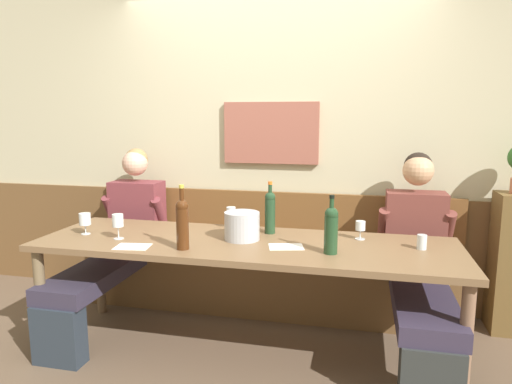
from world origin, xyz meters
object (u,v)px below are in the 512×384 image
(ice_bucket, at_px, (242,226))
(wine_bottle_green_tall, at_px, (182,222))
(water_tumbler_left, at_px, (422,242))
(wine_glass_near_bucket, at_px, (85,220))
(person_left_seat, at_px, (118,237))
(wine_glass_mid_left, at_px, (360,227))
(dining_table, at_px, (245,252))
(wall_bench, at_px, (267,276))
(wine_glass_mid_right, at_px, (231,213))
(wine_bottle_amber_mid, at_px, (270,211))
(wine_glass_center_rear, at_px, (118,221))
(wine_bottle_clear_water, at_px, (331,229))
(person_center_left_seat, at_px, (419,255))

(ice_bucket, relative_size, wine_bottle_green_tall, 0.58)
(ice_bucket, relative_size, water_tumbler_left, 2.57)
(ice_bucket, height_order, wine_glass_near_bucket, ice_bucket)
(person_left_seat, xyz_separation_m, wine_glass_mid_left, (1.83, -0.12, 0.21))
(dining_table, bearing_deg, wine_bottle_green_tall, -142.01)
(wall_bench, xyz_separation_m, wine_glass_mid_right, (-0.19, -0.38, 0.59))
(dining_table, distance_m, wine_bottle_amber_mid, 0.35)
(wall_bench, height_order, ice_bucket, same)
(wine_glass_mid_left, bearing_deg, wine_bottle_amber_mid, 177.97)
(dining_table, bearing_deg, wine_glass_center_rear, -171.11)
(wine_glass_center_rear, bearing_deg, wine_bottle_clear_water, -0.41)
(wine_bottle_amber_mid, bearing_deg, person_left_seat, 175.23)
(dining_table, relative_size, wine_glass_center_rear, 16.32)
(wall_bench, distance_m, dining_table, 0.81)
(wall_bench, distance_m, wine_glass_mid_right, 0.72)
(wall_bench, bearing_deg, wine_bottle_amber_mid, -75.79)
(ice_bucket, relative_size, wine_glass_center_rear, 1.39)
(dining_table, xyz_separation_m, wine_glass_mid_right, (-0.19, 0.32, 0.19))
(person_left_seat, bearing_deg, wine_glass_mid_left, -3.87)
(person_left_seat, distance_m, person_center_left_seat, 2.22)
(dining_table, xyz_separation_m, wine_bottle_clear_water, (0.55, -0.14, 0.22))
(wine_glass_center_rear, distance_m, water_tumbler_left, 1.92)
(person_center_left_seat, height_order, wine_bottle_green_tall, person_center_left_seat)
(person_center_left_seat, distance_m, wine_bottle_green_tall, 1.58)
(wine_glass_mid_left, bearing_deg, wine_glass_center_rear, -167.22)
(wine_glass_center_rear, bearing_deg, wine_glass_near_bucket, 168.03)
(wine_bottle_amber_mid, height_order, wine_glass_center_rear, wine_bottle_amber_mid)
(wall_bench, height_order, dining_table, wall_bench)
(wine_bottle_green_tall, xyz_separation_m, wine_glass_near_bucket, (-0.78, 0.18, -0.07))
(wine_glass_mid_right, bearing_deg, wine_bottle_clear_water, -31.92)
(wall_bench, height_order, wine_glass_mid_left, wall_bench)
(dining_table, relative_size, wine_bottle_amber_mid, 7.51)
(wine_bottle_amber_mid, distance_m, wine_glass_center_rear, 1.01)
(wine_glass_near_bucket, height_order, water_tumbler_left, wine_glass_near_bucket)
(person_left_seat, distance_m, wine_glass_center_rear, 0.61)
(wall_bench, distance_m, wine_glass_mid_left, 1.03)
(wine_glass_mid_left, xyz_separation_m, wine_glass_near_bucket, (-1.82, -0.29, 0.02))
(wine_bottle_amber_mid, distance_m, wine_bottle_clear_water, 0.58)
(person_left_seat, bearing_deg, wall_bench, 17.66)
(person_center_left_seat, bearing_deg, wine_bottle_clear_water, -138.60)
(dining_table, distance_m, wine_glass_mid_right, 0.42)
(wine_bottle_clear_water, bearing_deg, person_center_left_seat, 41.40)
(wine_glass_center_rear, bearing_deg, wine_bottle_green_tall, -13.77)
(wine_bottle_green_tall, xyz_separation_m, wine_glass_mid_left, (1.04, 0.47, -0.08))
(dining_table, bearing_deg, water_tumbler_left, 3.92)
(dining_table, bearing_deg, wine_bottle_amber_mid, 64.61)
(wall_bench, relative_size, wine_glass_center_rear, 18.13)
(ice_bucket, height_order, wine_bottle_green_tall, wine_bottle_green_tall)
(person_left_seat, height_order, person_center_left_seat, person_center_left_seat)
(ice_bucket, distance_m, wine_glass_mid_right, 0.32)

